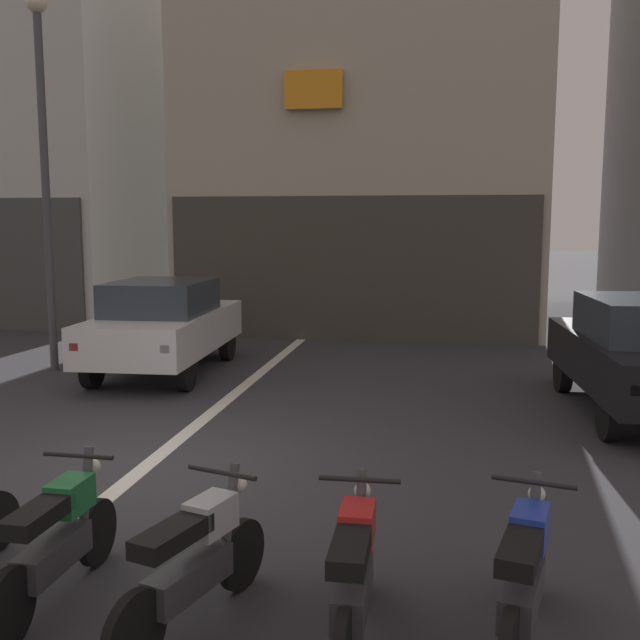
# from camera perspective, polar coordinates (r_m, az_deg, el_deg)

# --- Properties ---
(ground_plane) EXTENTS (120.00, 120.00, 0.00)m
(ground_plane) POSITION_cam_1_polar(r_m,az_deg,el_deg) (8.30, -13.67, -11.24)
(ground_plane) COLOR #333338
(lane_centre_line) EXTENTS (0.20, 18.00, 0.01)m
(lane_centre_line) POSITION_cam_1_polar(r_m,az_deg,el_deg) (13.82, -3.73, -3.36)
(lane_centre_line) COLOR silver
(lane_centre_line) RESTS_ON ground
(building_mid_block) EXTENTS (8.47, 8.36, 14.05)m
(building_mid_block) POSITION_cam_1_polar(r_m,az_deg,el_deg) (20.69, 4.03, 19.88)
(building_mid_block) COLOR #B2A893
(building_mid_block) RESTS_ON ground
(car_white_crossing_near) EXTENTS (1.94, 4.18, 1.64)m
(car_white_crossing_near) POSITION_cam_1_polar(r_m,az_deg,el_deg) (13.03, -12.05, -0.27)
(car_white_crossing_near) COLOR black
(car_white_crossing_near) RESTS_ON ground
(street_lamp) EXTENTS (0.36, 0.36, 6.49)m
(street_lamp) POSITION_cam_1_polar(r_m,az_deg,el_deg) (13.84, -20.75, 12.70)
(street_lamp) COLOR #47474C
(street_lamp) RESTS_ON ground
(motorcycle_green_row_left_mid) EXTENTS (0.55, 1.67, 0.98)m
(motorcycle_green_row_left_mid) POSITION_cam_1_polar(r_m,az_deg,el_deg) (5.67, -19.78, -15.74)
(motorcycle_green_row_left_mid) COLOR black
(motorcycle_green_row_left_mid) RESTS_ON ground
(motorcycle_silver_row_centre) EXTENTS (0.65, 1.62, 0.98)m
(motorcycle_silver_row_centre) POSITION_cam_1_polar(r_m,az_deg,el_deg) (5.12, -9.75, -18.00)
(motorcycle_silver_row_centre) COLOR black
(motorcycle_silver_row_centre) RESTS_ON ground
(motorcycle_red_row_right_mid) EXTENTS (0.55, 1.67, 0.98)m
(motorcycle_red_row_right_mid) POSITION_cam_1_polar(r_m,az_deg,el_deg) (4.91, 2.66, -19.10)
(motorcycle_red_row_right_mid) COLOR black
(motorcycle_red_row_right_mid) RESTS_ON ground
(motorcycle_blue_row_rightmost) EXTENTS (0.58, 1.64, 0.98)m
(motorcycle_blue_row_rightmost) POSITION_cam_1_polar(r_m,az_deg,el_deg) (5.05, 15.63, -18.60)
(motorcycle_blue_row_rightmost) COLOR black
(motorcycle_blue_row_rightmost) RESTS_ON ground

